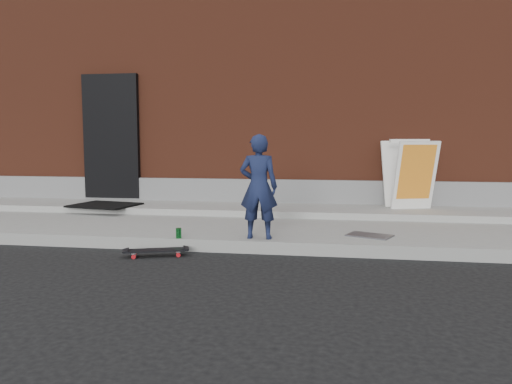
% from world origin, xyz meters
% --- Properties ---
extents(ground, '(80.00, 80.00, 0.00)m').
position_xyz_m(ground, '(0.00, 0.00, 0.00)').
color(ground, black).
rests_on(ground, ground).
extents(sidewalk, '(20.00, 3.00, 0.15)m').
position_xyz_m(sidewalk, '(0.00, 1.50, 0.07)').
color(sidewalk, gray).
rests_on(sidewalk, ground).
extents(apron, '(20.00, 1.20, 0.10)m').
position_xyz_m(apron, '(0.00, 2.40, 0.20)').
color(apron, gray).
rests_on(apron, sidewalk).
extents(building, '(20.00, 8.10, 5.00)m').
position_xyz_m(building, '(-0.00, 6.99, 2.50)').
color(building, '#602B1A').
rests_on(building, ground).
extents(child, '(0.46, 0.31, 1.26)m').
position_xyz_m(child, '(0.57, 0.20, 0.78)').
color(child, '#161E3F').
rests_on(child, sidewalk).
extents(skateboard, '(0.74, 0.42, 0.08)m').
position_xyz_m(skateboard, '(-0.54, -0.30, 0.07)').
color(skateboard, '#B31218').
rests_on(skateboard, ground).
extents(pizza_sign, '(0.86, 0.94, 1.10)m').
position_xyz_m(pizza_sign, '(2.63, 2.58, 0.80)').
color(pizza_sign, white).
rests_on(pizza_sign, apron).
extents(soda_can, '(0.08, 0.08, 0.12)m').
position_xyz_m(soda_can, '(-0.39, 0.05, 0.21)').
color(soda_can, '#17742B').
rests_on(soda_can, sidewalk).
extents(doormat, '(1.13, 0.98, 0.03)m').
position_xyz_m(doormat, '(-2.30, 2.00, 0.26)').
color(doormat, black).
rests_on(doormat, apron).
extents(utility_plate, '(0.61, 0.52, 0.02)m').
position_xyz_m(utility_plate, '(1.91, 0.56, 0.16)').
color(utility_plate, '#535358').
rests_on(utility_plate, sidewalk).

